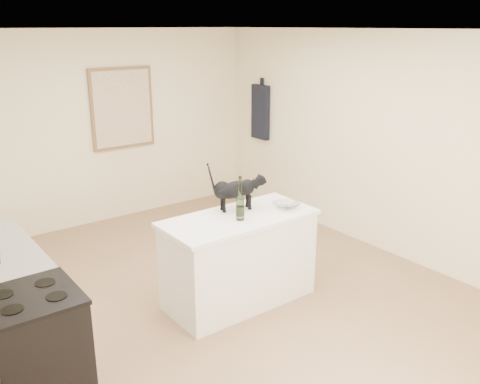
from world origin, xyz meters
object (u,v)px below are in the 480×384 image
stove (38,356)px  glass_bowl (286,205)px  black_cat (235,192)px  wine_bottle (240,201)px

stove → glass_bowl: bearing=6.6°
black_cat → glass_bowl: size_ratio=2.12×
stove → black_cat: 2.29m
stove → wine_bottle: (2.00, 0.32, 0.64)m
wine_bottle → glass_bowl: (0.55, -0.03, -0.15)m
glass_bowl → stove: bearing=-173.4°
black_cat → wine_bottle: same height
stove → glass_bowl: (2.56, 0.29, 0.48)m
black_cat → wine_bottle: (-0.12, -0.25, -0.00)m
stove → black_cat: bearing=15.0°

